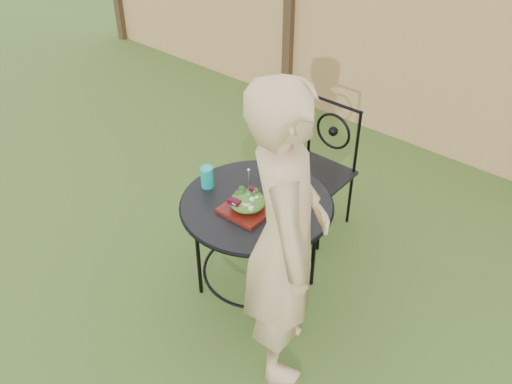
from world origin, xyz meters
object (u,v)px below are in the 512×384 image
patio_table (257,220)px  diner (285,239)px  salad_plate (248,209)px  patio_chair (319,166)px

patio_table → diner: diner is taller
salad_plate → diner: bearing=-27.0°
diner → patio_table: bearing=15.6°
patio_table → salad_plate: bearing=-85.7°
patio_table → patio_chair: size_ratio=0.97×
patio_table → salad_plate: (0.01, -0.09, 0.15)m
diner → salad_plate: size_ratio=6.65×
patio_table → salad_plate: size_ratio=3.42×
patio_table → patio_chair: patio_chair is taller
diner → salad_plate: 0.51m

